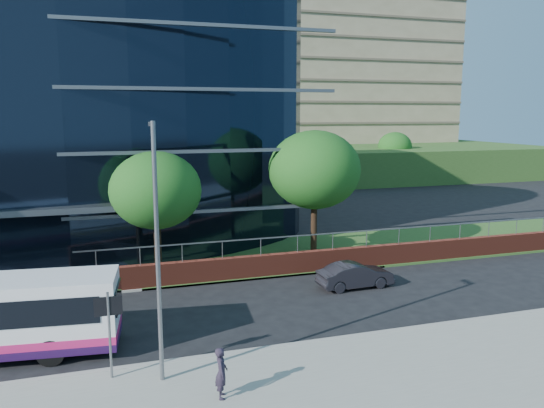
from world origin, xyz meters
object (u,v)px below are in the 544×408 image
object	(u,v)px
street_sign	(109,317)
streetlight_east	(157,246)
tree_dist_e	(281,147)
pedestrian	(221,373)
tree_dist_f	(395,146)
tree_far_c	(156,190)
parked_car	(355,275)
tree_far_d	(315,170)

from	to	relation	value
street_sign	streetlight_east	world-z (taller)	streetlight_east
tree_dist_e	pedestrian	distance (m)	46.92
street_sign	streetlight_east	xyz separation A→B (m)	(1.50, -0.59, 2.29)
tree_dist_f	tree_dist_e	bearing A→B (deg)	-172.87
tree_far_c	parked_car	distance (m)	10.77
tree_far_d	streetlight_east	world-z (taller)	streetlight_east
street_sign	tree_dist_f	xyz separation A→B (m)	(35.50, 43.59, 2.06)
tree_far_c	tree_far_d	world-z (taller)	tree_far_d
street_sign	tree_far_c	xyz separation A→B (m)	(2.50, 10.59, 2.39)
tree_far_d	pedestrian	world-z (taller)	tree_far_d
tree_dist_f	streetlight_east	distance (m)	55.74
tree_far_c	streetlight_east	xyz separation A→B (m)	(-1.00, -11.17, -0.10)
tree_dist_e	tree_dist_f	xyz separation A→B (m)	(16.00, 2.00, -0.33)
tree_far_d	tree_dist_f	world-z (taller)	tree_far_d
streetlight_east	pedestrian	world-z (taller)	streetlight_east
streetlight_east	parked_car	size ratio (longest dim) A/B	2.15
tree_far_c	tree_far_d	bearing A→B (deg)	6.34
tree_dist_e	parked_car	world-z (taller)	tree_dist_e
streetlight_east	parked_car	xyz separation A→B (m)	(9.94, 6.63, -3.83)
tree_far_c	tree_dist_e	distance (m)	35.36
tree_far_d	parked_car	world-z (taller)	tree_far_d
streetlight_east	tree_far_d	bearing A→B (deg)	50.60
tree_far_d	pedestrian	bearing A→B (deg)	-121.49
tree_dist_e	tree_dist_f	world-z (taller)	tree_dist_e
tree_far_d	streetlight_east	xyz separation A→B (m)	(-10.00, -12.17, -0.75)
tree_far_d	tree_far_c	bearing A→B (deg)	-173.66
tree_far_d	streetlight_east	size ratio (longest dim) A/B	0.93
tree_far_d	tree_dist_e	world-z (taller)	tree_far_d
street_sign	tree_dist_e	size ratio (longest dim) A/B	0.43
tree_dist_f	tree_far_c	bearing A→B (deg)	-135.00
streetlight_east	street_sign	bearing A→B (deg)	158.64
tree_far_c	streetlight_east	bearing A→B (deg)	-95.11
tree_far_d	tree_dist_e	distance (m)	31.06
tree_far_d	tree_dist_e	xyz separation A→B (m)	(8.00, 30.00, -0.65)
street_sign	pedestrian	size ratio (longest dim) A/B	1.82
tree_dist_f	parked_car	size ratio (longest dim) A/B	1.63
tree_dist_e	streetlight_east	xyz separation A→B (m)	(-18.00, -42.17, -0.10)
tree_dist_e	streetlight_east	world-z (taller)	streetlight_east
tree_far_c	tree_dist_e	size ratio (longest dim) A/B	1.00
tree_far_d	tree_dist_f	xyz separation A→B (m)	(24.00, 32.00, -0.98)
tree_far_d	pedestrian	size ratio (longest dim) A/B	4.85
street_sign	parked_car	world-z (taller)	street_sign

